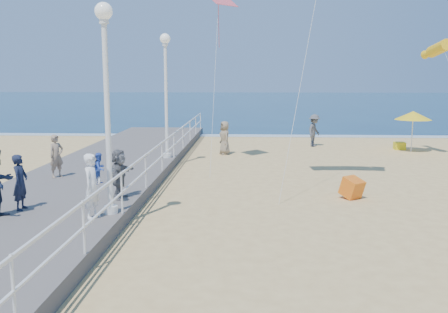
{
  "coord_description": "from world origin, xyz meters",
  "views": [
    {
      "loc": [
        -1.77,
        -12.43,
        3.93
      ],
      "look_at": [
        -2.5,
        2.0,
        1.6
      ],
      "focal_mm": 40.0,
      "sensor_mm": 36.0,
      "label": 1
    }
  ],
  "objects_px": {
    "toddler_held": "(100,168)",
    "lamp_post_far": "(166,83)",
    "box_kite": "(352,190)",
    "beach_chair_left": "(399,146)",
    "beach_walker_c": "(225,138)",
    "beach_umbrella": "(413,116)",
    "spectator_0": "(20,182)",
    "woman_holding_toddler": "(92,186)",
    "spectator_6": "(56,156)",
    "spectator_5": "(119,174)",
    "beach_walker_a": "(314,130)",
    "lamp_post_mid": "(106,87)"
  },
  "relations": [
    {
      "from": "beach_umbrella",
      "to": "spectator_0",
      "type": "bearing_deg",
      "value": -136.74
    },
    {
      "from": "lamp_post_far",
      "to": "beach_chair_left",
      "type": "height_order",
      "value": "lamp_post_far"
    },
    {
      "from": "beach_walker_c",
      "to": "beach_chair_left",
      "type": "height_order",
      "value": "beach_walker_c"
    },
    {
      "from": "beach_walker_a",
      "to": "beach_walker_c",
      "type": "relative_size",
      "value": 1.08
    },
    {
      "from": "beach_walker_a",
      "to": "beach_umbrella",
      "type": "bearing_deg",
      "value": -81.03
    },
    {
      "from": "lamp_post_far",
      "to": "box_kite",
      "type": "distance_m",
      "value": 9.45
    },
    {
      "from": "toddler_held",
      "to": "beach_walker_a",
      "type": "relative_size",
      "value": 0.44
    },
    {
      "from": "box_kite",
      "to": "beach_walker_c",
      "type": "bearing_deg",
      "value": 77.82
    },
    {
      "from": "woman_holding_toddler",
      "to": "beach_umbrella",
      "type": "relative_size",
      "value": 0.77
    },
    {
      "from": "spectator_0",
      "to": "beach_walker_a",
      "type": "bearing_deg",
      "value": -33.38
    },
    {
      "from": "lamp_post_far",
      "to": "spectator_6",
      "type": "distance_m",
      "value": 6.02
    },
    {
      "from": "spectator_5",
      "to": "spectator_6",
      "type": "xyz_separation_m",
      "value": [
        -3.01,
        2.95,
        0.03
      ]
    },
    {
      "from": "spectator_5",
      "to": "beach_umbrella",
      "type": "relative_size",
      "value": 0.68
    },
    {
      "from": "toddler_held",
      "to": "box_kite",
      "type": "xyz_separation_m",
      "value": [
        7.09,
        3.83,
        -1.35
      ]
    },
    {
      "from": "spectator_6",
      "to": "beach_walker_c",
      "type": "distance_m",
      "value": 9.79
    },
    {
      "from": "lamp_post_mid",
      "to": "beach_chair_left",
      "type": "height_order",
      "value": "lamp_post_mid"
    },
    {
      "from": "box_kite",
      "to": "beach_umbrella",
      "type": "relative_size",
      "value": 0.28
    },
    {
      "from": "beach_umbrella",
      "to": "spectator_5",
      "type": "bearing_deg",
      "value": -134.78
    },
    {
      "from": "lamp_post_mid",
      "to": "beach_chair_left",
      "type": "relative_size",
      "value": 9.67
    },
    {
      "from": "spectator_0",
      "to": "spectator_6",
      "type": "relative_size",
      "value": 0.98
    },
    {
      "from": "spectator_6",
      "to": "beach_umbrella",
      "type": "distance_m",
      "value": 17.99
    },
    {
      "from": "box_kite",
      "to": "beach_chair_left",
      "type": "xyz_separation_m",
      "value": [
        4.82,
        11.28,
        -0.1
      ]
    },
    {
      "from": "beach_umbrella",
      "to": "lamp_post_mid",
      "type": "bearing_deg",
      "value": -130.9
    },
    {
      "from": "beach_walker_c",
      "to": "beach_umbrella",
      "type": "bearing_deg",
      "value": 75.43
    },
    {
      "from": "spectator_6",
      "to": "beach_walker_a",
      "type": "relative_size",
      "value": 0.83
    },
    {
      "from": "woman_holding_toddler",
      "to": "spectator_5",
      "type": "relative_size",
      "value": 1.13
    },
    {
      "from": "beach_walker_a",
      "to": "beach_umbrella",
      "type": "distance_m",
      "value": 5.27
    },
    {
      "from": "toddler_held",
      "to": "lamp_post_far",
      "type": "bearing_deg",
      "value": 11.87
    },
    {
      "from": "lamp_post_far",
      "to": "box_kite",
      "type": "height_order",
      "value": "lamp_post_far"
    },
    {
      "from": "lamp_post_mid",
      "to": "lamp_post_far",
      "type": "distance_m",
      "value": 9.0
    },
    {
      "from": "spectator_0",
      "to": "box_kite",
      "type": "height_order",
      "value": "spectator_0"
    },
    {
      "from": "beach_chair_left",
      "to": "toddler_held",
      "type": "bearing_deg",
      "value": -128.24
    },
    {
      "from": "lamp_post_far",
      "to": "spectator_5",
      "type": "distance_m",
      "value": 7.82
    },
    {
      "from": "woman_holding_toddler",
      "to": "spectator_6",
      "type": "bearing_deg",
      "value": 42.69
    },
    {
      "from": "spectator_5",
      "to": "beach_chair_left",
      "type": "distance_m",
      "value": 17.81
    },
    {
      "from": "box_kite",
      "to": "beach_umbrella",
      "type": "height_order",
      "value": "beach_umbrella"
    },
    {
      "from": "spectator_5",
      "to": "beach_umbrella",
      "type": "bearing_deg",
      "value": -37.52
    },
    {
      "from": "lamp_post_far",
      "to": "beach_umbrella",
      "type": "distance_m",
      "value": 13.21
    },
    {
      "from": "lamp_post_mid",
      "to": "lamp_post_far",
      "type": "bearing_deg",
      "value": 90.0
    },
    {
      "from": "woman_holding_toddler",
      "to": "box_kite",
      "type": "height_order",
      "value": "woman_holding_toddler"
    },
    {
      "from": "woman_holding_toddler",
      "to": "beach_chair_left",
      "type": "bearing_deg",
      "value": -25.45
    },
    {
      "from": "lamp_post_far",
      "to": "spectator_0",
      "type": "distance_m",
      "value": 9.44
    },
    {
      "from": "toddler_held",
      "to": "box_kite",
      "type": "relative_size",
      "value": 1.32
    },
    {
      "from": "lamp_post_far",
      "to": "woman_holding_toddler",
      "type": "relative_size",
      "value": 3.24
    },
    {
      "from": "lamp_post_far",
      "to": "spectator_6",
      "type": "relative_size",
      "value": 3.51
    },
    {
      "from": "toddler_held",
      "to": "beach_umbrella",
      "type": "distance_m",
      "value": 18.84
    },
    {
      "from": "lamp_post_mid",
      "to": "beach_walker_c",
      "type": "distance_m",
      "value": 13.14
    },
    {
      "from": "toddler_held",
      "to": "spectator_5",
      "type": "height_order",
      "value": "toddler_held"
    },
    {
      "from": "woman_holding_toddler",
      "to": "beach_chair_left",
      "type": "xyz_separation_m",
      "value": [
        12.06,
        15.26,
        -1.02
      ]
    },
    {
      "from": "spectator_0",
      "to": "spectator_6",
      "type": "distance_m",
      "value": 4.36
    }
  ]
}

